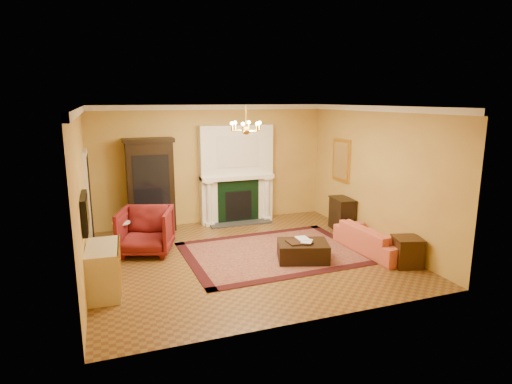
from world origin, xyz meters
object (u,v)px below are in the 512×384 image
end_table (407,253)px  pedestal_table (122,235)px  console_table (342,215)px  leather_ottoman (303,251)px  coral_sofa (374,235)px  china_cabinet (151,187)px  wingback_armchair (146,229)px  commode (104,270)px

end_table → pedestal_table: bearing=152.6°
console_table → leather_ottoman: (-1.80, -1.54, -0.18)m
end_table → coral_sofa: bearing=98.6°
china_cabinet → wingback_armchair: 1.70m
end_table → console_table: bearing=88.6°
commode → end_table: (5.45, -0.76, -0.13)m
console_table → leather_ottoman: console_table is taller
end_table → leather_ottoman: (-1.74, 0.94, -0.08)m
wingback_armchair → leather_ottoman: (2.87, -1.49, -0.33)m
wingback_armchair → commode: bearing=-98.3°
wingback_armchair → end_table: (4.60, -2.43, -0.25)m
console_table → end_table: bearing=-85.8°
commode → leather_ottoman: bearing=5.6°
china_cabinet → coral_sofa: 5.25m
commode → console_table: 5.77m
wingback_armchair → pedestal_table: (-0.47, 0.20, -0.14)m
commode → china_cabinet: bearing=73.2°
wingback_armchair → pedestal_table: size_ratio=1.59×
china_cabinet → leather_ottoman: china_cabinet is taller
commode → console_table: (5.51, 1.72, -0.02)m
commode → coral_sofa: bearing=4.2°
end_table → leather_ottoman: bearing=151.6°
commode → leather_ottoman: commode is taller
pedestal_table → leather_ottoman: 3.74m
coral_sofa → end_table: (0.13, -0.89, -0.10)m
china_cabinet → coral_sofa: (4.17, -3.12, -0.70)m
china_cabinet → console_table: 4.67m
china_cabinet → pedestal_table: 1.72m
china_cabinet → end_table: bearing=-42.8°
commode → end_table: 5.50m
leather_ottoman → end_table: bearing=-10.1°
wingback_armchair → pedestal_table: bearing=175.2°
pedestal_table → leather_ottoman: size_ratio=0.68×
wingback_armchair → china_cabinet: bearing=97.5°
pedestal_table → commode: commode is taller
pedestal_table → china_cabinet: bearing=60.6°
console_table → pedestal_table: bearing=-176.1°
pedestal_table → end_table: size_ratio=1.21×
china_cabinet → coral_sofa: bearing=-36.6°
pedestal_table → end_table: (5.07, -2.63, -0.11)m
pedestal_table → commode: size_ratio=0.61×
china_cabinet → coral_sofa: china_cabinet is taller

